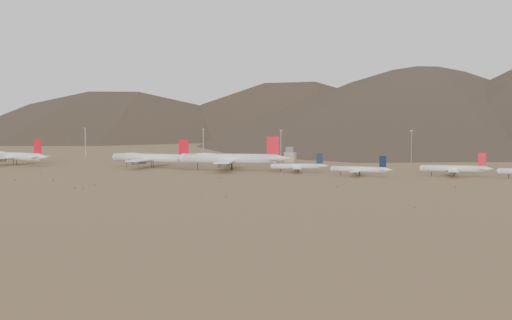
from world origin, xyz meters
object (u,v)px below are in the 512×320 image
(narrowbody_a, at_px, (299,166))
(widebody_centre, at_px, (151,158))
(narrowbody_b, at_px, (360,169))
(widebody_west, at_px, (14,156))
(widebody_east, at_px, (230,158))
(control_tower, at_px, (290,156))

(narrowbody_a, bearing_deg, widebody_centre, 159.11)
(widebody_centre, bearing_deg, narrowbody_b, -5.10)
(widebody_west, bearing_deg, narrowbody_a, 12.28)
(narrowbody_a, distance_m, narrowbody_b, 45.07)
(narrowbody_a, bearing_deg, widebody_west, 163.68)
(widebody_east, xyz_separation_m, narrowbody_b, (92.80, -16.46, -3.76))
(widebody_centre, xyz_separation_m, narrowbody_b, (154.78, -19.61, -2.79))
(narrowbody_b, distance_m, control_tower, 123.45)
(widebody_centre, distance_m, narrowbody_a, 111.83)
(widebody_west, xyz_separation_m, narrowbody_a, (220.18, 4.37, -2.54))
(widebody_centre, relative_size, narrowbody_b, 1.74)
(narrowbody_b, bearing_deg, widebody_west, 177.99)
(widebody_east, bearing_deg, control_tower, 65.01)
(widebody_east, distance_m, narrowbody_b, 94.32)
(widebody_centre, relative_size, widebody_east, 0.89)
(widebody_east, height_order, narrowbody_b, widebody_east)
(narrowbody_b, height_order, control_tower, narrowbody_b)
(narrowbody_a, distance_m, control_tower, 91.70)
(widebody_west, height_order, narrowbody_b, widebody_west)
(widebody_east, distance_m, control_tower, 85.61)
(widebody_west, bearing_deg, widebody_east, 13.80)
(widebody_west, distance_m, widebody_centre, 109.15)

